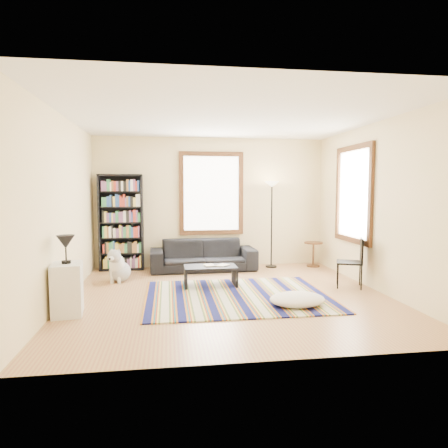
{
  "coord_description": "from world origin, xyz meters",
  "views": [
    {
      "loc": [
        -0.95,
        -6.19,
        1.69
      ],
      "look_at": [
        0.0,
        0.5,
        1.1
      ],
      "focal_mm": 32.0,
      "sensor_mm": 36.0,
      "label": 1
    }
  ],
  "objects": [
    {
      "name": "floor",
      "position": [
        0.0,
        0.0,
        -0.05
      ],
      "size": [
        5.0,
        5.0,
        0.1
      ],
      "primitive_type": "cube",
      "color": "#A8854C",
      "rests_on": "ground"
    },
    {
      "name": "ceiling",
      "position": [
        0.0,
        0.0,
        2.85
      ],
      "size": [
        5.0,
        5.0,
        0.1
      ],
      "primitive_type": "cube",
      "color": "white",
      "rests_on": "floor"
    },
    {
      "name": "wall_back",
      "position": [
        0.0,
        2.55,
        1.4
      ],
      "size": [
        5.0,
        0.1,
        2.8
      ],
      "primitive_type": "cube",
      "color": "beige",
      "rests_on": "floor"
    },
    {
      "name": "wall_front",
      "position": [
        0.0,
        -2.55,
        1.4
      ],
      "size": [
        5.0,
        0.1,
        2.8
      ],
      "primitive_type": "cube",
      "color": "beige",
      "rests_on": "floor"
    },
    {
      "name": "wall_left",
      "position": [
        -2.55,
        0.0,
        1.4
      ],
      "size": [
        0.1,
        5.0,
        2.8
      ],
      "primitive_type": "cube",
      "color": "beige",
      "rests_on": "floor"
    },
    {
      "name": "wall_right",
      "position": [
        2.55,
        0.0,
        1.4
      ],
      "size": [
        0.1,
        5.0,
        2.8
      ],
      "primitive_type": "cube",
      "color": "beige",
      "rests_on": "floor"
    },
    {
      "name": "window_back",
      "position": [
        0.0,
        2.47,
        1.6
      ],
      "size": [
        1.2,
        0.06,
        1.6
      ],
      "primitive_type": "cube",
      "color": "white",
      "rests_on": "wall_back"
    },
    {
      "name": "window_right",
      "position": [
        2.47,
        0.8,
        1.6
      ],
      "size": [
        0.06,
        1.2,
        1.6
      ],
      "primitive_type": "cube",
      "color": "white",
      "rests_on": "wall_right"
    },
    {
      "name": "rug",
      "position": [
        0.12,
        -0.11,
        0.01
      ],
      "size": [
        2.86,
        2.29,
        0.02
      ],
      "primitive_type": "cube",
      "color": "#0D0F41",
      "rests_on": "floor"
    },
    {
      "name": "sofa",
      "position": [
        -0.22,
        2.05,
        0.32
      ],
      "size": [
        0.92,
        2.21,
        0.64
      ],
      "primitive_type": "imported",
      "rotation": [
        0.0,
        0.0,
        0.03
      ],
      "color": "black",
      "rests_on": "floor"
    },
    {
      "name": "bookshelf",
      "position": [
        -1.91,
        2.32,
        1.0
      ],
      "size": [
        0.9,
        0.3,
        2.0
      ],
      "primitive_type": "cube",
      "color": "black",
      "rests_on": "floor"
    },
    {
      "name": "coffee_table",
      "position": [
        -0.22,
        0.61,
        0.18
      ],
      "size": [
        0.93,
        0.55,
        0.36
      ],
      "primitive_type": "cube",
      "rotation": [
        0.0,
        0.0,
        -0.06
      ],
      "color": "black",
      "rests_on": "floor"
    },
    {
      "name": "book_a",
      "position": [
        -0.32,
        0.61,
        0.37
      ],
      "size": [
        0.25,
        0.2,
        0.02
      ],
      "primitive_type": "imported",
      "rotation": [
        0.0,
        0.0,
        0.18
      ],
      "color": "beige",
      "rests_on": "coffee_table"
    },
    {
      "name": "book_b",
      "position": [
        -0.07,
        0.66,
        0.37
      ],
      "size": [
        0.27,
        0.28,
        0.02
      ],
      "primitive_type": "imported",
      "rotation": [
        0.0,
        0.0,
        -0.75
      ],
      "color": "beige",
      "rests_on": "coffee_table"
    },
    {
      "name": "floor_cushion",
      "position": [
        0.89,
        -0.74,
        0.1
      ],
      "size": [
        0.83,
        0.64,
        0.2
      ],
      "primitive_type": "ellipsoid",
      "rotation": [
        0.0,
        0.0,
        -0.05
      ],
      "color": "white",
      "rests_on": "floor"
    },
    {
      "name": "floor_lamp",
      "position": [
        1.27,
        2.15,
        0.93
      ],
      "size": [
        0.38,
        0.38,
        1.86
      ],
      "primitive_type": null,
      "rotation": [
        0.0,
        0.0,
        0.3
      ],
      "color": "black",
      "rests_on": "floor"
    },
    {
      "name": "side_table",
      "position": [
        2.2,
        2.08,
        0.27
      ],
      "size": [
        0.44,
        0.44,
        0.54
      ],
      "primitive_type": "cylinder",
      "rotation": [
        0.0,
        0.0,
        -0.11
      ],
      "color": "#472A11",
      "rests_on": "floor"
    },
    {
      "name": "folding_chair",
      "position": [
        2.15,
        0.23,
        0.43
      ],
      "size": [
        0.54,
        0.53,
        0.86
      ],
      "primitive_type": "cube",
      "rotation": [
        0.0,
        0.0,
        -0.4
      ],
      "color": "black",
      "rests_on": "floor"
    },
    {
      "name": "white_cabinet",
      "position": [
        -2.3,
        -0.68,
        0.35
      ],
      "size": [
        0.44,
        0.55,
        0.7
      ],
      "primitive_type": "cube",
      "rotation": [
        0.0,
        0.0,
        0.13
      ],
      "color": "silver",
      "rests_on": "floor"
    },
    {
      "name": "table_lamp",
      "position": [
        -2.3,
        -0.68,
        0.89
      ],
      "size": [
        0.31,
        0.31,
        0.38
      ],
      "primitive_type": null,
      "rotation": [
        0.0,
        0.0,
        -0.35
      ],
      "color": "black",
      "rests_on": "white_cabinet"
    },
    {
      "name": "dog",
      "position": [
        -1.83,
        1.22,
        0.31
      ],
      "size": [
        0.62,
        0.73,
        0.61
      ],
      "primitive_type": null,
      "rotation": [
        0.0,
        0.0,
        -0.35
      ],
      "color": "#BEBEBE",
      "rests_on": "floor"
    }
  ]
}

